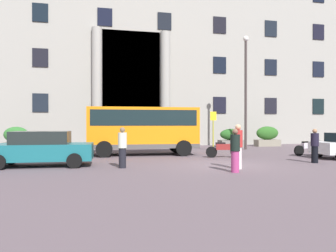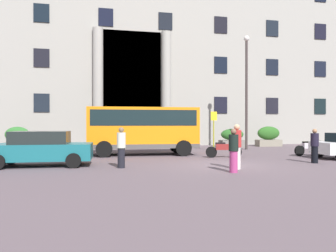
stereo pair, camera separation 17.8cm
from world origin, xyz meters
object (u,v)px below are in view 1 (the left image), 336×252
at_px(motorcycle_far_end, 308,148).
at_px(hedge_planter_entrance_left, 119,139).
at_px(hedge_planter_far_west, 267,137).
at_px(pedestrian_woman_with_bag, 122,147).
at_px(lamppost_plaza_centre, 246,84).
at_px(hedge_planter_west, 231,138).
at_px(pedestrian_child_trailing, 315,146).
at_px(pedestrian_man_crossing, 238,146).
at_px(bus_stop_sign, 213,126).
at_px(hedge_planter_east, 16,139).
at_px(scooter_by_planter, 223,149).
at_px(parked_estate_mid, 41,148).
at_px(pedestrian_woman_dark_dress, 235,150).
at_px(orange_minibus, 143,127).

bearing_deg(motorcycle_far_end, hedge_planter_entrance_left, 138.54).
bearing_deg(hedge_planter_far_west, hedge_planter_entrance_left, 179.85).
height_order(pedestrian_woman_with_bag, lamppost_plaza_centre, lamppost_plaza_centre).
bearing_deg(hedge_planter_west, pedestrian_woman_with_bag, -132.29).
distance_m(pedestrian_child_trailing, pedestrian_man_crossing, 4.52).
bearing_deg(pedestrian_child_trailing, bus_stop_sign, -140.21).
height_order(hedge_planter_entrance_left, lamppost_plaza_centre, lamppost_plaza_centre).
relative_size(hedge_planter_far_west, pedestrian_child_trailing, 1.26).
distance_m(hedge_planter_east, lamppost_plaza_centre, 16.52).
xyz_separation_m(scooter_by_planter, pedestrian_child_trailing, (3.27, -3.18, 0.34)).
distance_m(bus_stop_sign, pedestrian_woman_with_bag, 10.26).
bearing_deg(scooter_by_planter, pedestrian_man_crossing, -91.34).
bearing_deg(hedge_planter_entrance_left, motorcycle_far_end, -36.67).
height_order(bus_stop_sign, hedge_planter_far_west, bus_stop_sign).
bearing_deg(pedestrian_man_crossing, pedestrian_child_trailing, 123.31).
distance_m(hedge_planter_entrance_left, pedestrian_man_crossing, 12.65).
bearing_deg(pedestrian_man_crossing, motorcycle_far_end, 143.04).
xyz_separation_m(parked_estate_mid, pedestrian_man_crossing, (7.90, -2.58, 0.15)).
height_order(hedge_planter_entrance_left, hedge_planter_east, hedge_planter_east).
distance_m(hedge_planter_entrance_left, lamppost_plaza_centre, 10.08).
bearing_deg(pedestrian_woman_dark_dress, parked_estate_mid, 133.98).
height_order(hedge_planter_west, scooter_by_planter, hedge_planter_west).
height_order(hedge_planter_far_west, parked_estate_mid, hedge_planter_far_west).
relative_size(scooter_by_planter, lamppost_plaza_centre, 0.23).
relative_size(parked_estate_mid, pedestrian_child_trailing, 2.73).
bearing_deg(pedestrian_man_crossing, scooter_by_planter, -175.53).
xyz_separation_m(hedge_planter_east, pedestrian_woman_with_bag, (6.45, -10.49, 0.06)).
xyz_separation_m(orange_minibus, pedestrian_child_trailing, (7.28, -5.64, -0.85)).
bearing_deg(pedestrian_man_crossing, pedestrian_woman_with_bag, -87.08).
xyz_separation_m(hedge_planter_east, pedestrian_woman_dark_dress, (10.48, -12.63, 0.03)).
distance_m(parked_estate_mid, lamppost_plaza_centre, 14.97).
bearing_deg(lamppost_plaza_centre, orange_minibus, -161.72).
distance_m(pedestrian_woman_with_bag, lamppost_plaza_centre, 12.96).
xyz_separation_m(hedge_planter_entrance_left, pedestrian_woman_with_bag, (-0.55, -10.71, 0.15)).
distance_m(motorcycle_far_end, pedestrian_woman_dark_dress, 8.59).
distance_m(pedestrian_woman_dark_dress, pedestrian_woman_with_bag, 4.57).
relative_size(bus_stop_sign, hedge_planter_east, 1.59).
distance_m(hedge_planter_west, hedge_planter_entrance_left, 8.68).
bearing_deg(pedestrian_woman_with_bag, scooter_by_planter, 176.77).
xyz_separation_m(orange_minibus, hedge_planter_far_west, (10.99, 5.21, -0.87)).
height_order(pedestrian_man_crossing, lamppost_plaza_centre, lamppost_plaza_centre).
xyz_separation_m(bus_stop_sign, hedge_planter_entrance_left, (-6.24, 3.07, -0.96)).
distance_m(hedge_planter_far_west, motorcycle_far_end, 7.86).
bearing_deg(pedestrian_woman_dark_dress, bus_stop_sign, 53.11).
distance_m(orange_minibus, bus_stop_sign, 5.61).
bearing_deg(bus_stop_sign, hedge_planter_east, 167.87).
height_order(motorcycle_far_end, pedestrian_woman_with_bag, pedestrian_woman_with_bag).
height_order(pedestrian_child_trailing, pedestrian_man_crossing, pedestrian_man_crossing).
bearing_deg(pedestrian_woman_with_bag, orange_minibus, -137.90).
bearing_deg(hedge_planter_west, hedge_planter_far_west, 9.39).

